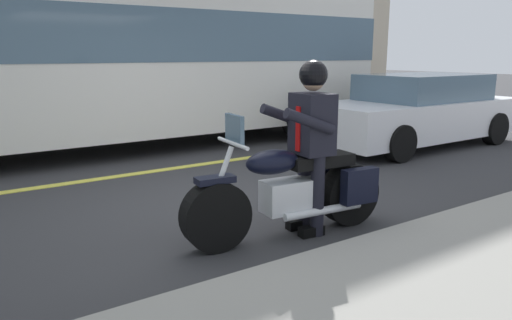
{
  "coord_description": "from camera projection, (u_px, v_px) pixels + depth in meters",
  "views": [
    {
      "loc": [
        2.83,
        4.95,
        1.8
      ],
      "look_at": [
        0.14,
        1.02,
        0.75
      ],
      "focal_mm": 34.0,
      "sensor_mm": 36.0,
      "label": 1
    }
  ],
  "objects": [
    {
      "name": "ground_plane",
      "position": [
        219.0,
        204.0,
        5.93
      ],
      "size": [
        80.0,
        80.0,
        0.0
      ],
      "primitive_type": "plane",
      "color": "#333335"
    },
    {
      "name": "lane_center_stripe",
      "position": [
        154.0,
        171.0,
        7.54
      ],
      "size": [
        60.0,
        0.16,
        0.01
      ],
      "primitive_type": "cube",
      "color": "#E5DB4C",
      "rests_on": "ground_plane"
    },
    {
      "name": "motorcycle_main",
      "position": [
        294.0,
        192.0,
        4.82
      ],
      "size": [
        2.22,
        0.74,
        1.26
      ],
      "color": "black",
      "rests_on": "ground_plane"
    },
    {
      "name": "rider_main",
      "position": [
        311.0,
        132.0,
        4.79
      ],
      "size": [
        0.66,
        0.6,
        1.74
      ],
      "color": "black",
      "rests_on": "ground_plane"
    },
    {
      "name": "bus_far",
      "position": [
        113.0,
        49.0,
        8.87
      ],
      "size": [
        11.05,
        2.7,
        3.3
      ],
      "color": "white",
      "rests_on": "ground_plane"
    },
    {
      "name": "car_silver",
      "position": [
        417.0,
        111.0,
        9.57
      ],
      "size": [
        4.6,
        1.92,
        1.4
      ],
      "color": "white",
      "rests_on": "ground_plane"
    }
  ]
}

